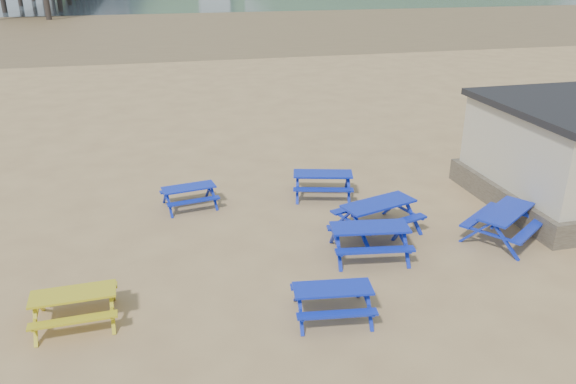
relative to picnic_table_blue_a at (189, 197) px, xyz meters
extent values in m
plane|color=tan|center=(2.10, -3.42, -0.33)|extent=(400.00, 400.00, 0.00)
plane|color=olive|center=(2.10, 51.58, -0.33)|extent=(400.00, 400.00, 0.00)
cube|color=#000AB0|center=(0.00, 0.00, 0.31)|extent=(1.65, 0.85, 0.04)
cube|color=#000AB0|center=(-0.08, 0.52, 0.06)|extent=(1.59, 0.47, 0.04)
cube|color=#000AB0|center=(0.08, -0.52, 0.06)|extent=(1.59, 0.47, 0.04)
cube|color=#000AB0|center=(4.19, -0.16, 0.42)|extent=(1.97, 1.19, 0.05)
cube|color=#000AB0|center=(4.35, 0.44, 0.13)|extent=(1.85, 0.74, 0.05)
cube|color=#000AB0|center=(4.02, -0.75, 0.13)|extent=(1.85, 0.74, 0.05)
cube|color=#000AB0|center=(4.92, -2.94, 0.51)|extent=(2.21, 1.36, 0.06)
cube|color=#000AB0|center=(4.72, -2.28, 0.19)|extent=(2.07, 0.86, 0.06)
cube|color=#000AB0|center=(5.11, -3.60, 0.19)|extent=(2.07, 0.86, 0.06)
cube|color=#000AB0|center=(4.18, -4.17, 0.46)|extent=(2.04, 1.05, 0.05)
cube|color=#000AB0|center=(4.28, -3.52, 0.16)|extent=(1.97, 0.57, 0.05)
cube|color=#000AB0|center=(4.08, -4.81, 0.16)|extent=(1.97, 0.57, 0.05)
cube|color=#000AB0|center=(2.45, -6.45, 0.34)|extent=(1.72, 0.86, 0.05)
cube|color=#000AB0|center=(2.53, -5.91, 0.08)|extent=(1.67, 0.45, 0.05)
cube|color=#000AB0|center=(2.38, -7.00, 0.08)|extent=(1.67, 0.45, 0.05)
cube|color=#000AB0|center=(8.02, -4.21, 0.49)|extent=(2.12, 1.80, 0.06)
cube|color=#000AB0|center=(7.64, -3.65, 0.18)|extent=(1.83, 1.38, 0.06)
cube|color=#000AB0|center=(8.40, -4.76, 0.18)|extent=(1.83, 1.38, 0.06)
cube|color=gold|center=(-2.78, -5.39, 0.36)|extent=(1.72, 0.72, 0.05)
cube|color=gold|center=(-2.80, -4.83, 0.09)|extent=(1.70, 0.30, 0.05)
cube|color=gold|center=(-2.76, -5.96, 0.09)|extent=(1.70, 0.30, 0.05)
ellipsoid|color=#2D4C1E|center=(92.10, 226.58, -10.33)|extent=(264.00, 144.00, 108.00)
camera|label=1|loc=(-0.87, -15.94, 6.69)|focal=35.00mm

